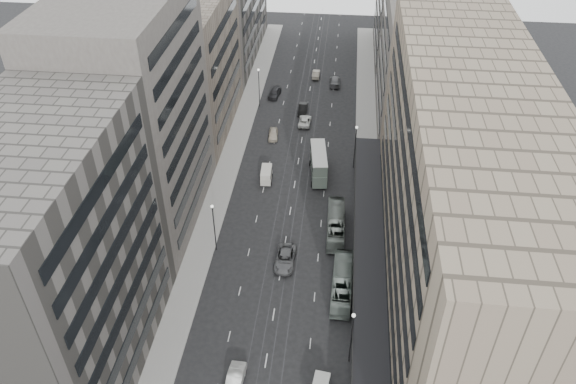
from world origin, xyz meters
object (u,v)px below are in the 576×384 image
at_px(double_decker, 319,163).
at_px(sedan_2, 285,259).
at_px(bus_near, 342,283).
at_px(panel_van, 266,174).
at_px(bus_far, 336,224).
at_px(sedan_1, 235,382).
at_px(pedestrian, 353,374).

relative_size(double_decker, sedan_2, 1.50).
bearing_deg(bus_near, panel_van, -59.03).
height_order(bus_far, sedan_1, bus_far).
relative_size(bus_far, double_decker, 1.21).
distance_m(bus_near, pedestrian, 13.73).
height_order(double_decker, panel_van, double_decker).
distance_m(bus_near, bus_far, 11.85).
xyz_separation_m(bus_far, sedan_1, (-10.28, -27.52, -0.66)).
bearing_deg(panel_van, bus_near, -63.29).
bearing_deg(pedestrian, double_decker, -89.13).
distance_m(sedan_1, sedan_2, 20.44).
height_order(bus_near, double_decker, double_decker).
xyz_separation_m(sedan_2, pedestrian, (9.74, -18.02, 0.30)).
height_order(bus_far, sedan_2, bus_far).
distance_m(sedan_1, pedestrian, 13.41).
height_order(bus_near, sedan_1, bus_near).
distance_m(bus_far, panel_van, 16.81).
relative_size(sedan_1, pedestrian, 2.61).
height_order(sedan_2, pedestrian, pedestrian).
height_order(bus_far, double_decker, double_decker).
bearing_deg(double_decker, pedestrian, -87.47).
relative_size(panel_van, sedan_2, 0.65).
bearing_deg(panel_van, sedan_1, -90.24).
bearing_deg(sedan_1, sedan_2, 82.52).
distance_m(double_decker, sedan_2, 21.81).
xyz_separation_m(double_decker, panel_van, (-8.56, -2.40, -1.25)).
bearing_deg(sedan_1, bus_far, 71.89).
xyz_separation_m(bus_far, sedan_2, (-6.78, -7.38, -0.67)).
xyz_separation_m(sedan_1, sedan_2, (3.50, 20.14, -0.01)).
xyz_separation_m(sedan_1, pedestrian, (13.24, 2.12, 0.29)).
height_order(double_decker, sedan_2, double_decker).
relative_size(sedan_2, pedestrian, 3.05).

